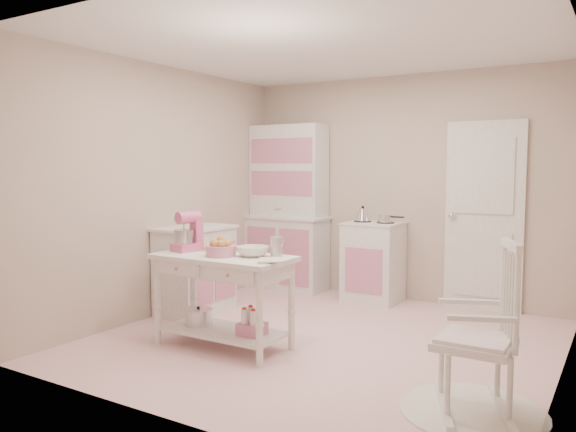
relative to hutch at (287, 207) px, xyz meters
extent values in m
plane|color=pink|center=(1.41, -1.66, -1.04)|extent=(3.80, 3.80, 0.00)
cube|color=white|center=(1.41, -1.66, 1.56)|extent=(3.80, 3.80, 0.04)
cube|color=#C3AF9E|center=(1.41, 0.24, 0.26)|extent=(3.80, 0.04, 2.60)
cube|color=#C3AF9E|center=(1.41, -3.56, 0.26)|extent=(3.80, 0.04, 2.60)
cube|color=#C3AF9E|center=(-0.49, -1.66, 0.26)|extent=(0.04, 3.80, 2.60)
cube|color=#C3AF9E|center=(3.31, -1.66, 0.26)|extent=(0.04, 3.80, 2.60)
cube|color=white|center=(2.36, 0.21, -0.02)|extent=(0.82, 0.05, 2.04)
cube|color=white|center=(0.00, 0.00, 0.00)|extent=(1.06, 0.50, 2.08)
cube|color=white|center=(1.20, -0.05, -0.58)|extent=(0.62, 0.57, 0.92)
cube|color=white|center=(-0.22, -1.51, -0.58)|extent=(0.54, 0.84, 0.92)
cylinder|color=white|center=(2.90, -2.48, -1.03)|extent=(0.92, 0.92, 0.01)
cube|color=white|center=(2.90, -2.48, -0.49)|extent=(0.72, 0.85, 1.10)
cube|color=white|center=(0.76, -2.28, -0.64)|extent=(1.20, 0.60, 0.80)
cube|color=#CD5686|center=(0.34, -2.26, -0.07)|extent=(0.25, 0.32, 0.34)
cube|color=silver|center=(0.61, -2.10, -0.23)|extent=(0.34, 0.24, 0.02)
cylinder|color=#CA7496|center=(0.78, -2.33, -0.19)|extent=(0.25, 0.25, 0.09)
imported|color=silver|center=(1.02, -2.20, -0.20)|extent=(0.27, 0.27, 0.08)
cylinder|color=silver|center=(1.20, -2.12, -0.16)|extent=(0.10, 0.10, 0.17)
imported|color=silver|center=(1.21, -2.40, -0.23)|extent=(0.26, 0.28, 0.02)
camera|label=1|loc=(3.70, -6.02, 0.51)|focal=35.00mm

